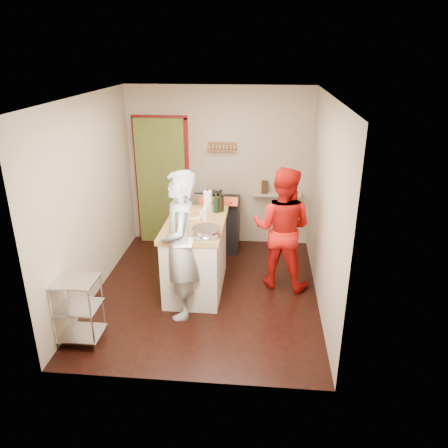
% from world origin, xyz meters
% --- Properties ---
extents(floor, '(3.50, 3.50, 0.00)m').
position_xyz_m(floor, '(0.00, 0.00, 0.00)').
color(floor, black).
rests_on(floor, ground).
extents(back_wall, '(3.00, 0.44, 2.60)m').
position_xyz_m(back_wall, '(-0.64, 1.78, 1.13)').
color(back_wall, gray).
rests_on(back_wall, ground).
extents(left_wall, '(0.04, 3.50, 2.60)m').
position_xyz_m(left_wall, '(-1.50, 0.00, 1.30)').
color(left_wall, gray).
rests_on(left_wall, ground).
extents(right_wall, '(0.04, 3.50, 2.60)m').
position_xyz_m(right_wall, '(1.50, 0.00, 1.30)').
color(right_wall, gray).
rests_on(right_wall, ground).
extents(ceiling, '(3.00, 3.50, 0.02)m').
position_xyz_m(ceiling, '(0.00, 0.00, 2.61)').
color(ceiling, white).
rests_on(ceiling, back_wall).
extents(stove, '(0.60, 0.63, 1.00)m').
position_xyz_m(stove, '(0.05, 1.42, 0.45)').
color(stove, black).
rests_on(stove, ground).
extents(wire_shelving, '(0.48, 0.40, 0.80)m').
position_xyz_m(wire_shelving, '(-1.28, -1.20, 0.44)').
color(wire_shelving, silver).
rests_on(wire_shelving, ground).
extents(island, '(0.78, 1.47, 1.30)m').
position_xyz_m(island, '(-0.15, 0.10, 0.52)').
color(island, '#BCB19F').
rests_on(island, ground).
extents(person_stripe, '(0.57, 0.75, 1.85)m').
position_xyz_m(person_stripe, '(-0.24, -0.52, 0.93)').
color(person_stripe, silver).
rests_on(person_stripe, ground).
extents(person_red, '(0.97, 0.84, 1.71)m').
position_xyz_m(person_red, '(1.00, 0.31, 0.85)').
color(person_red, '#B00F0B').
rests_on(person_red, ground).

